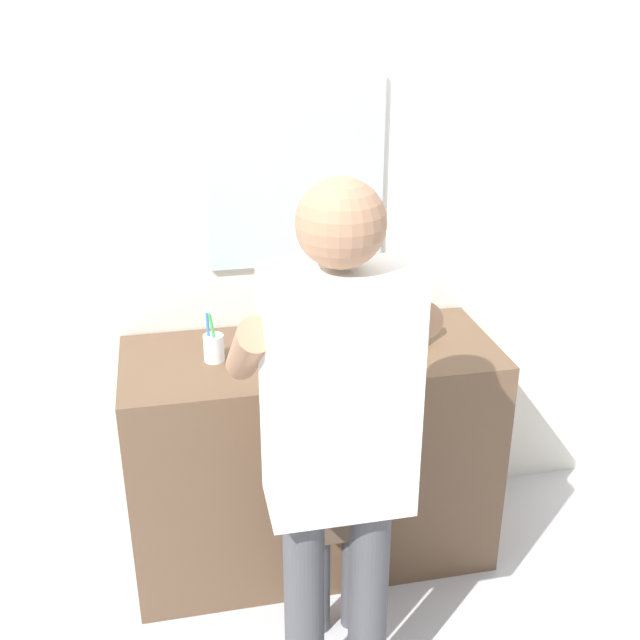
# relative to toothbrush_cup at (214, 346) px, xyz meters

# --- Properties ---
(ground_plane) EXTENTS (14.00, 14.00, 0.00)m
(ground_plane) POSITION_rel_toothbrush_cup_xyz_m (0.34, -0.30, -0.92)
(ground_plane) COLOR silver
(back_wall) EXTENTS (4.40, 0.10, 2.70)m
(back_wall) POSITION_rel_toothbrush_cup_xyz_m (0.34, 0.32, 0.43)
(back_wall) COLOR silver
(back_wall) RESTS_ON ground
(vanity_cabinet) EXTENTS (1.32, 0.54, 0.87)m
(vanity_cabinet) POSITION_rel_toothbrush_cup_xyz_m (0.34, -0.00, -0.49)
(vanity_cabinet) COLOR brown
(vanity_cabinet) RESTS_ON ground
(sink_basin) EXTENTS (0.38, 0.38, 0.11)m
(sink_basin) POSITION_rel_toothbrush_cup_xyz_m (0.34, -0.02, 0.00)
(sink_basin) COLOR silver
(sink_basin) RESTS_ON vanity_cabinet
(faucet) EXTENTS (0.18, 0.14, 0.18)m
(faucet) POSITION_rel_toothbrush_cup_xyz_m (0.34, 0.21, 0.03)
(faucet) COLOR #B7BABF
(faucet) RESTS_ON vanity_cabinet
(toothbrush_cup) EXTENTS (0.07, 0.07, 0.21)m
(toothbrush_cup) POSITION_rel_toothbrush_cup_xyz_m (0.00, 0.00, 0.00)
(toothbrush_cup) COLOR silver
(toothbrush_cup) RESTS_ON vanity_cabinet
(soap_bottle) EXTENTS (0.06, 0.06, 0.17)m
(soap_bottle) POSITION_rel_toothbrush_cup_xyz_m (0.74, -0.02, 0.01)
(soap_bottle) COLOR gold
(soap_bottle) RESTS_ON vanity_cabinet
(child_toddler) EXTENTS (0.27, 0.27, 0.88)m
(child_toddler) POSITION_rel_toothbrush_cup_xyz_m (0.34, -0.40, -0.39)
(child_toddler) COLOR #47474C
(child_toddler) RESTS_ON ground
(adult_parent) EXTENTS (0.51, 0.54, 1.66)m
(adult_parent) POSITION_rel_toothbrush_cup_xyz_m (0.27, -0.70, 0.07)
(adult_parent) COLOR #47474C
(adult_parent) RESTS_ON ground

